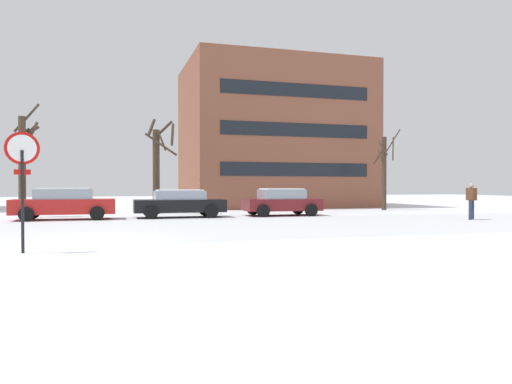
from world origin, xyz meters
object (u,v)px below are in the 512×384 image
parked_car_red (64,203)px  parked_car_black (180,203)px  stop_sign (22,168)px  parked_car_maroon (281,202)px  pedestrian_crossing (471,198)px

parked_car_red → parked_car_black: parked_car_red is taller
parked_car_black → parked_car_red: bearing=-179.2°
stop_sign → parked_car_maroon: size_ratio=0.71×
parked_car_red → pedestrian_crossing: bearing=-16.8°
stop_sign → parked_car_red: 11.89m
stop_sign → parked_car_black: (5.29, 11.89, -1.26)m
parked_car_red → parked_car_maroon: (10.62, 0.02, -0.02)m
parked_car_black → pedestrian_crossing: (12.64, -5.49, 0.27)m
stop_sign → parked_car_red: bearing=90.1°
stop_sign → parked_car_red: size_ratio=0.62×
pedestrian_crossing → parked_car_black: bearing=156.5°
parked_car_red → parked_car_maroon: size_ratio=1.15×
pedestrian_crossing → parked_car_maroon: bearing=143.4°
stop_sign → parked_car_red: stop_sign is taller
parked_car_black → parked_car_maroon: size_ratio=1.12×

